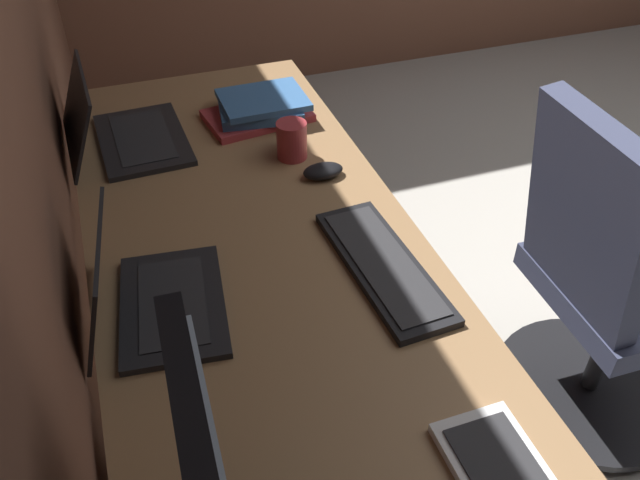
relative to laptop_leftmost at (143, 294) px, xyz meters
The scene contains 8 objects.
desk 0.32m from the laptop_leftmost, 120.97° to the right, with size 2.39×0.73×0.73m.
laptop_leftmost is the anchor object (origin of this frame).
laptop_left 0.66m from the laptop_leftmost, ahead, with size 0.36×0.32×0.22m.
keyboard_main 0.49m from the laptop_leftmost, 94.44° to the right, with size 0.43×0.16×0.02m.
mouse_main 0.59m from the laptop_leftmost, 55.46° to the right, with size 0.06×0.10×0.03m, color black.
book_stack_near 0.80m from the laptop_leftmost, 31.44° to the right, with size 0.24×0.31×0.07m.
coffee_mug 0.64m from the laptop_leftmost, 44.16° to the right, with size 0.12×0.08×0.10m.
office_chair 1.18m from the laptop_leftmost, 92.57° to the right, with size 0.56×0.56×0.97m.
Camera 1 is at (-1.00, 2.14, 1.66)m, focal length 36.69 mm.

